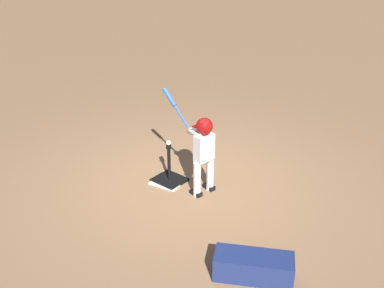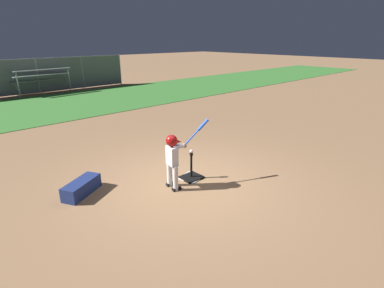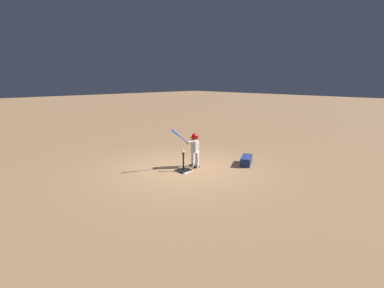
{
  "view_description": "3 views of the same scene",
  "coord_description": "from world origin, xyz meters",
  "px_view_note": "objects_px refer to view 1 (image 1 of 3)",
  "views": [
    {
      "loc": [
        -3.7,
        4.41,
        3.39
      ],
      "look_at": [
        -0.19,
        0.1,
        0.7
      ],
      "focal_mm": 42.0,
      "sensor_mm": 36.0,
      "label": 1
    },
    {
      "loc": [
        -3.82,
        -4.18,
        2.9
      ],
      "look_at": [
        -0.03,
        -0.09,
        0.91
      ],
      "focal_mm": 28.0,
      "sensor_mm": 36.0,
      "label": 2
    },
    {
      "loc": [
        6.32,
        6.85,
        2.86
      ],
      "look_at": [
        -0.11,
        0.25,
        0.84
      ],
      "focal_mm": 28.0,
      "sensor_mm": 36.0,
      "label": 3
    }
  ],
  "objects_px": {
    "baseball": "(169,143)",
    "batting_tee": "(169,177)",
    "batter_child": "(202,145)",
    "equipment_bag": "(253,266)"
  },
  "relations": [
    {
      "from": "baseball",
      "to": "batting_tee",
      "type": "bearing_deg",
      "value": -45.0
    },
    {
      "from": "batter_child",
      "to": "baseball",
      "type": "distance_m",
      "value": 0.56
    },
    {
      "from": "baseball",
      "to": "equipment_bag",
      "type": "height_order",
      "value": "baseball"
    },
    {
      "from": "batter_child",
      "to": "equipment_bag",
      "type": "height_order",
      "value": "batter_child"
    },
    {
      "from": "batting_tee",
      "to": "equipment_bag",
      "type": "xyz_separation_m",
      "value": [
        -2.05,
        0.94,
        0.06
      ]
    },
    {
      "from": "batting_tee",
      "to": "baseball",
      "type": "bearing_deg",
      "value": 135.0
    },
    {
      "from": "batting_tee",
      "to": "batter_child",
      "type": "height_order",
      "value": "batter_child"
    },
    {
      "from": "baseball",
      "to": "equipment_bag",
      "type": "relative_size",
      "value": 0.09
    },
    {
      "from": "baseball",
      "to": "equipment_bag",
      "type": "distance_m",
      "value": 2.31
    },
    {
      "from": "batting_tee",
      "to": "baseball",
      "type": "distance_m",
      "value": 0.55
    }
  ]
}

